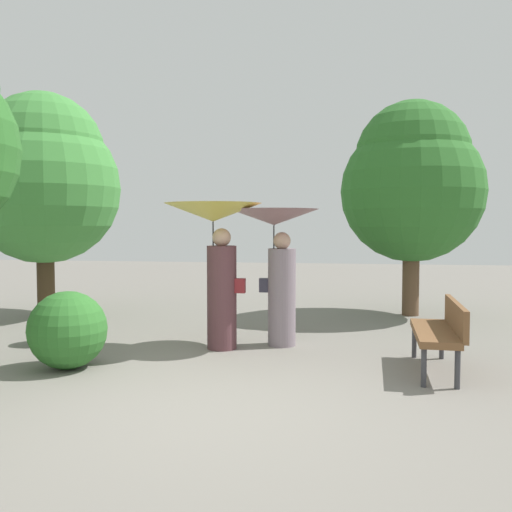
{
  "coord_description": "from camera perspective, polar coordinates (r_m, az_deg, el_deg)",
  "views": [
    {
      "loc": [
        1.31,
        -4.98,
        1.72
      ],
      "look_at": [
        0.0,
        2.99,
        1.27
      ],
      "focal_mm": 38.92,
      "sensor_mm": 36.0,
      "label": 1
    }
  ],
  "objects": [
    {
      "name": "bush_path_left",
      "position": [
        7.05,
        -18.79,
        -7.21
      ],
      "size": [
        0.93,
        0.93,
        0.93
      ],
      "primitive_type": "sphere",
      "color": "#2D6B28",
      "rests_on": "ground"
    },
    {
      "name": "bush_path_right",
      "position": [
        8.63,
        -20.44,
        -6.65
      ],
      "size": [
        0.55,
        0.55,
        0.55
      ],
      "primitive_type": "sphere",
      "color": "#235B23",
      "rests_on": "ground"
    },
    {
      "name": "tree_near_right",
      "position": [
        10.94,
        15.77,
        7.48
      ],
      "size": [
        2.67,
        2.67,
        4.05
      ],
      "color": "brown",
      "rests_on": "ground"
    },
    {
      "name": "person_left",
      "position": [
        7.69,
        -4.11,
        1.5
      ],
      "size": [
        1.35,
        1.35,
        2.02
      ],
      "rotation": [
        0.0,
        0.0,
        1.49
      ],
      "color": "#563338",
      "rests_on": "ground"
    },
    {
      "name": "person_right",
      "position": [
        7.89,
        2.16,
        0.97
      ],
      "size": [
        1.28,
        1.28,
        1.95
      ],
      "rotation": [
        0.0,
        0.0,
        1.49
      ],
      "color": "gray",
      "rests_on": "ground"
    },
    {
      "name": "park_bench",
      "position": [
        6.87,
        18.53,
        -7.1
      ],
      "size": [
        0.55,
        1.52,
        0.83
      ],
      "rotation": [
        0.0,
        0.0,
        -1.61
      ],
      "color": "#38383D",
      "rests_on": "ground"
    },
    {
      "name": "tree_mid_left",
      "position": [
        11.17,
        -20.99,
        7.6
      ],
      "size": [
        2.82,
        2.82,
        4.18
      ],
      "color": "#42301E",
      "rests_on": "ground"
    },
    {
      "name": "ground_plane",
      "position": [
        5.43,
        -5.29,
        -15.28
      ],
      "size": [
        40.0,
        40.0,
        0.0
      ],
      "primitive_type": "plane",
      "color": "slate"
    }
  ]
}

